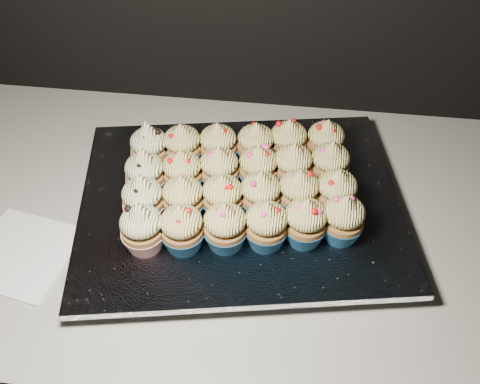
# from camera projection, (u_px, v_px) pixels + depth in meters

# --- Properties ---
(cabinet) EXTENTS (2.40, 0.60, 0.86)m
(cabinet) POSITION_uv_depth(u_px,v_px,m) (223.00, 350.00, 1.21)
(cabinet) COLOR black
(cabinet) RESTS_ON ground
(worktop) EXTENTS (2.44, 0.64, 0.04)m
(worktop) POSITION_uv_depth(u_px,v_px,m) (217.00, 219.00, 0.89)
(worktop) COLOR beige
(worktop) RESTS_ON cabinet
(napkin) EXTENTS (0.17, 0.17, 0.00)m
(napkin) POSITION_uv_depth(u_px,v_px,m) (22.00, 254.00, 0.81)
(napkin) COLOR white
(napkin) RESTS_ON worktop
(baking_tray) EXTENTS (0.52, 0.43, 0.02)m
(baking_tray) POSITION_uv_depth(u_px,v_px,m) (240.00, 209.00, 0.86)
(baking_tray) COLOR black
(baking_tray) RESTS_ON worktop
(foil_lining) EXTENTS (0.57, 0.48, 0.01)m
(foil_lining) POSITION_uv_depth(u_px,v_px,m) (240.00, 202.00, 0.85)
(foil_lining) COLOR silver
(foil_lining) RESTS_ON baking_tray
(cupcake_0) EXTENTS (0.06, 0.06, 0.10)m
(cupcake_0) POSITION_uv_depth(u_px,v_px,m) (142.00, 228.00, 0.75)
(cupcake_0) COLOR #A31C16
(cupcake_0) RESTS_ON foil_lining
(cupcake_1) EXTENTS (0.06, 0.06, 0.08)m
(cupcake_1) POSITION_uv_depth(u_px,v_px,m) (182.00, 229.00, 0.75)
(cupcake_1) COLOR navy
(cupcake_1) RESTS_ON foil_lining
(cupcake_2) EXTENTS (0.06, 0.06, 0.08)m
(cupcake_2) POSITION_uv_depth(u_px,v_px,m) (225.00, 227.00, 0.76)
(cupcake_2) COLOR navy
(cupcake_2) RESTS_ON foil_lining
(cupcake_3) EXTENTS (0.06, 0.06, 0.08)m
(cupcake_3) POSITION_uv_depth(u_px,v_px,m) (266.00, 225.00, 0.76)
(cupcake_3) COLOR navy
(cupcake_3) RESTS_ON foil_lining
(cupcake_4) EXTENTS (0.06, 0.06, 0.08)m
(cupcake_4) POSITION_uv_depth(u_px,v_px,m) (306.00, 222.00, 0.76)
(cupcake_4) COLOR navy
(cupcake_4) RESTS_ON foil_lining
(cupcake_5) EXTENTS (0.06, 0.06, 0.08)m
(cupcake_5) POSITION_uv_depth(u_px,v_px,m) (343.00, 219.00, 0.77)
(cupcake_5) COLOR navy
(cupcake_5) RESTS_ON foil_lining
(cupcake_6) EXTENTS (0.06, 0.06, 0.10)m
(cupcake_6) POSITION_uv_depth(u_px,v_px,m) (143.00, 199.00, 0.79)
(cupcake_6) COLOR #A31C16
(cupcake_6) RESTS_ON foil_lining
(cupcake_7) EXTENTS (0.06, 0.06, 0.08)m
(cupcake_7) POSITION_uv_depth(u_px,v_px,m) (183.00, 199.00, 0.80)
(cupcake_7) COLOR navy
(cupcake_7) RESTS_ON foil_lining
(cupcake_8) EXTENTS (0.06, 0.06, 0.08)m
(cupcake_8) POSITION_uv_depth(u_px,v_px,m) (223.00, 197.00, 0.80)
(cupcake_8) COLOR navy
(cupcake_8) RESTS_ON foil_lining
(cupcake_9) EXTENTS (0.06, 0.06, 0.08)m
(cupcake_9) POSITION_uv_depth(u_px,v_px,m) (261.00, 195.00, 0.80)
(cupcake_9) COLOR navy
(cupcake_9) RESTS_ON foil_lining
(cupcake_10) EXTENTS (0.06, 0.06, 0.08)m
(cupcake_10) POSITION_uv_depth(u_px,v_px,m) (299.00, 192.00, 0.80)
(cupcake_10) COLOR navy
(cupcake_10) RESTS_ON foil_lining
(cupcake_11) EXTENTS (0.06, 0.06, 0.08)m
(cupcake_11) POSITION_uv_depth(u_px,v_px,m) (336.00, 192.00, 0.80)
(cupcake_11) COLOR navy
(cupcake_11) RESTS_ON foil_lining
(cupcake_12) EXTENTS (0.06, 0.06, 0.10)m
(cupcake_12) POSITION_uv_depth(u_px,v_px,m) (145.00, 173.00, 0.83)
(cupcake_12) COLOR #A31C16
(cupcake_12) RESTS_ON foil_lining
(cupcake_13) EXTENTS (0.06, 0.06, 0.08)m
(cupcake_13) POSITION_uv_depth(u_px,v_px,m) (183.00, 173.00, 0.83)
(cupcake_13) COLOR navy
(cupcake_13) RESTS_ON foil_lining
(cupcake_14) EXTENTS (0.06, 0.06, 0.08)m
(cupcake_14) POSITION_uv_depth(u_px,v_px,m) (219.00, 169.00, 0.84)
(cupcake_14) COLOR navy
(cupcake_14) RESTS_ON foil_lining
(cupcake_15) EXTENTS (0.06, 0.06, 0.08)m
(cupcake_15) POSITION_uv_depth(u_px,v_px,m) (258.00, 168.00, 0.84)
(cupcake_15) COLOR navy
(cupcake_15) RESTS_ON foil_lining
(cupcake_16) EXTENTS (0.06, 0.06, 0.08)m
(cupcake_16) POSITION_uv_depth(u_px,v_px,m) (293.00, 166.00, 0.84)
(cupcake_16) COLOR navy
(cupcake_16) RESTS_ON foil_lining
(cupcake_17) EXTENTS (0.06, 0.06, 0.08)m
(cupcake_17) POSITION_uv_depth(u_px,v_px,m) (330.00, 164.00, 0.85)
(cupcake_17) COLOR navy
(cupcake_17) RESTS_ON foil_lining
(cupcake_18) EXTENTS (0.06, 0.06, 0.10)m
(cupcake_18) POSITION_uv_depth(u_px,v_px,m) (149.00, 147.00, 0.87)
(cupcake_18) COLOR #A31C16
(cupcake_18) RESTS_ON foil_lining
(cupcake_19) EXTENTS (0.06, 0.06, 0.08)m
(cupcake_19) POSITION_uv_depth(u_px,v_px,m) (183.00, 146.00, 0.88)
(cupcake_19) COLOR navy
(cupcake_19) RESTS_ON foil_lining
(cupcake_20) EXTENTS (0.06, 0.06, 0.08)m
(cupcake_20) POSITION_uv_depth(u_px,v_px,m) (218.00, 145.00, 0.88)
(cupcake_20) COLOR navy
(cupcake_20) RESTS_ON foil_lining
(cupcake_21) EXTENTS (0.06, 0.06, 0.08)m
(cupcake_21) POSITION_uv_depth(u_px,v_px,m) (256.00, 145.00, 0.88)
(cupcake_21) COLOR navy
(cupcake_21) RESTS_ON foil_lining
(cupcake_22) EXTENTS (0.06, 0.06, 0.08)m
(cupcake_22) POSITION_uv_depth(u_px,v_px,m) (288.00, 142.00, 0.89)
(cupcake_22) COLOR navy
(cupcake_22) RESTS_ON foil_lining
(cupcake_23) EXTENTS (0.06, 0.06, 0.08)m
(cupcake_23) POSITION_uv_depth(u_px,v_px,m) (325.00, 142.00, 0.89)
(cupcake_23) COLOR navy
(cupcake_23) RESTS_ON foil_lining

